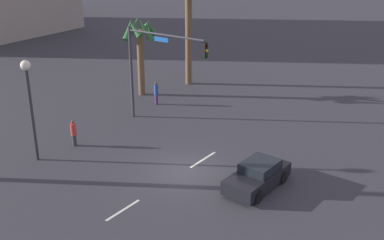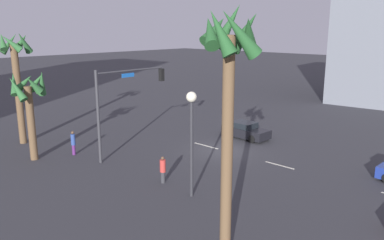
% 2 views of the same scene
% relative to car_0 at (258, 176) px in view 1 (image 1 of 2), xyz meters
% --- Properties ---
extents(ground_plane, '(220.00, 220.00, 0.00)m').
position_rel_car_0_xyz_m(ground_plane, '(-0.88, 4.01, -0.63)').
color(ground_plane, '#333338').
extents(lane_stripe_2, '(2.22, 0.14, 0.01)m').
position_rel_car_0_xyz_m(lane_stripe_2, '(-5.67, 4.01, -0.63)').
color(lane_stripe_2, silver).
rests_on(lane_stripe_2, ground_plane).
extents(lane_stripe_3, '(2.44, 0.14, 0.01)m').
position_rel_car_0_xyz_m(lane_stripe_3, '(0.91, 4.01, -0.63)').
color(lane_stripe_3, silver).
rests_on(lane_stripe_3, ground_plane).
extents(car_0, '(4.09, 1.98, 1.35)m').
position_rel_car_0_xyz_m(car_0, '(0.00, 0.00, 0.00)').
color(car_0, black).
rests_on(car_0, ground_plane).
extents(traffic_signal, '(0.38, 6.33, 6.39)m').
position_rel_car_0_xyz_m(traffic_signal, '(3.73, 9.82, 3.77)').
color(traffic_signal, '#38383D').
rests_on(traffic_signal, ground_plane).
extents(streetlamp, '(0.56, 0.56, 5.85)m').
position_rel_car_0_xyz_m(streetlamp, '(-4.65, 11.71, 3.49)').
color(streetlamp, '#2D2D33').
rests_on(streetlamp, ground_plane).
extents(pedestrian_0, '(0.38, 0.38, 1.66)m').
position_rel_car_0_xyz_m(pedestrian_0, '(-2.10, 11.47, 0.23)').
color(pedestrian_0, '#333338').
rests_on(pedestrian_0, ground_plane).
extents(pedestrian_1, '(0.34, 0.34, 1.78)m').
position_rel_car_0_xyz_m(pedestrian_1, '(6.61, 12.28, 0.32)').
color(pedestrian_1, '#59266B').
rests_on(pedestrian_1, ground_plane).
extents(palm_tree_1, '(2.27, 2.76, 6.35)m').
position_rel_car_0_xyz_m(palm_tree_1, '(7.72, 14.70, 3.85)').
color(palm_tree_1, brown).
rests_on(palm_tree_1, ground_plane).
extents(palm_tree_2, '(2.71, 2.57, 8.90)m').
position_rel_car_0_xyz_m(palm_tree_2, '(12.30, 13.44, 5.47)').
color(palm_tree_2, brown).
rests_on(palm_tree_2, ground_plane).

